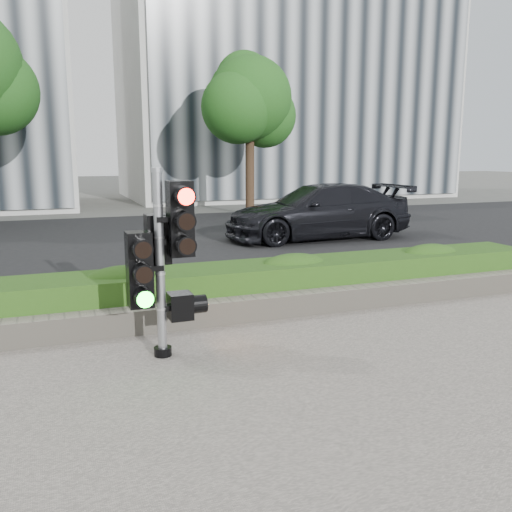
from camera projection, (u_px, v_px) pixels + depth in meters
name	position (u px, v px, depth m)	size (l,w,h in m)	color
ground	(267.00, 375.00, 6.05)	(120.00, 120.00, 0.00)	#51514C
sidewalk	(402.00, 507.00, 3.75)	(16.00, 11.00, 0.03)	#9E9389
road	(134.00, 242.00, 15.23)	(60.00, 13.00, 0.02)	black
curb	(196.00, 300.00, 8.93)	(60.00, 0.25, 0.12)	gray
stone_wall	(217.00, 312.00, 7.76)	(12.00, 0.32, 0.34)	gray
hedge	(205.00, 290.00, 8.32)	(12.00, 1.00, 0.68)	#4C8328
building_right	(282.00, 93.00, 31.75)	(18.00, 10.00, 12.00)	#B7B7B2
tree_right	(249.00, 102.00, 21.42)	(4.10, 3.58, 6.53)	black
traffic_signal	(162.00, 254.00, 6.35)	(0.77, 0.56, 2.24)	black
car_dark	(318.00, 211.00, 15.60)	(2.21, 5.43, 1.58)	black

